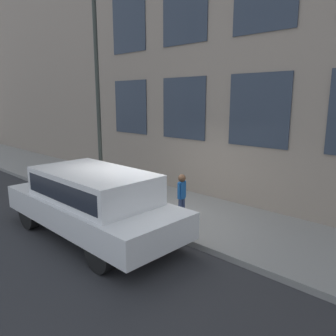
# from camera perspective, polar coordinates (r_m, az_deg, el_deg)

# --- Properties ---
(ground_plane) EXTENTS (80.00, 80.00, 0.00)m
(ground_plane) POSITION_cam_1_polar(r_m,az_deg,el_deg) (8.12, -4.18, -10.40)
(ground_plane) COLOR #2D2D30
(sidewalk) EXTENTS (2.91, 60.00, 0.13)m
(sidewalk) POSITION_cam_1_polar(r_m,az_deg,el_deg) (9.06, 2.73, -7.50)
(sidewalk) COLOR gray
(sidewalk) RESTS_ON ground_plane
(building_facade) EXTENTS (0.33, 40.00, 10.40)m
(building_facade) POSITION_cam_1_polar(r_m,az_deg,el_deg) (10.04, 9.67, 23.99)
(building_facade) COLOR gray
(building_facade) RESTS_ON ground_plane
(fire_hydrant) EXTENTS (0.37, 0.48, 0.71)m
(fire_hydrant) POSITION_cam_1_polar(r_m,az_deg,el_deg) (8.41, -2.29, -6.01)
(fire_hydrant) COLOR #2D7260
(fire_hydrant) RESTS_ON sidewalk
(person) EXTENTS (0.28, 0.19, 1.17)m
(person) POSITION_cam_1_polar(r_m,az_deg,el_deg) (7.99, 2.41, -4.37)
(person) COLOR navy
(person) RESTS_ON sidewalk
(parked_truck_white_near) EXTENTS (1.85, 4.75, 1.55)m
(parked_truck_white_near) POSITION_cam_1_polar(r_m,az_deg,el_deg) (7.54, -13.02, -5.17)
(parked_truck_white_near) COLOR black
(parked_truck_white_near) RESTS_ON ground_plane
(street_lamp) EXTENTS (0.36, 0.36, 6.04)m
(street_lamp) POSITION_cam_1_polar(r_m,az_deg,el_deg) (10.12, -12.28, 16.02)
(street_lamp) COLOR #2D332D
(street_lamp) RESTS_ON sidewalk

